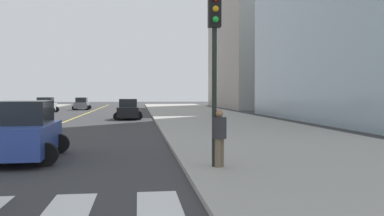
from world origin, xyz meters
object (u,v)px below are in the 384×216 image
object	(u,v)px
car_black_nearest	(128,110)
car_gray_second	(82,104)
car_white_fourth	(46,106)
car_blue_third	(22,132)
traffic_light_near_corner	(215,45)
pedestrian_waiting_east	(219,135)

from	to	relation	value
car_black_nearest	car_gray_second	xyz separation A→B (m)	(-6.98, 22.21, -0.04)
car_gray_second	car_white_fourth	size ratio (longest dim) A/B	0.94
car_gray_second	car_white_fourth	distance (m)	9.22
car_gray_second	car_blue_third	distance (m)	44.60
car_black_nearest	traffic_light_near_corner	size ratio (longest dim) A/B	0.80
car_blue_third	pedestrian_waiting_east	world-z (taller)	car_blue_third
traffic_light_near_corner	pedestrian_waiting_east	xyz separation A→B (m)	(0.14, -0.05, -2.62)
car_white_fourth	pedestrian_waiting_east	xyz separation A→B (m)	(13.20, -38.79, 0.22)
car_blue_third	traffic_light_near_corner	world-z (taller)	traffic_light_near_corner
traffic_light_near_corner	car_white_fourth	bearing A→B (deg)	-71.37
car_white_fourth	pedestrian_waiting_east	size ratio (longest dim) A/B	2.46
car_blue_third	pedestrian_waiting_east	distance (m)	7.06
traffic_light_near_corner	car_blue_third	bearing A→B (deg)	-26.02
traffic_light_near_corner	pedestrian_waiting_east	size ratio (longest dim) A/B	3.02
car_gray_second	pedestrian_waiting_east	size ratio (longest dim) A/B	2.31
car_black_nearest	car_white_fourth	bearing A→B (deg)	-53.43
car_black_nearest	car_white_fourth	distance (m)	16.77
car_gray_second	traffic_light_near_corner	xyz separation A→B (m)	(10.08, -47.47, 2.89)
car_white_fourth	pedestrian_waiting_east	bearing A→B (deg)	-71.92
pedestrian_waiting_east	car_gray_second	bearing A→B (deg)	52.31
car_blue_third	car_white_fourth	xyz separation A→B (m)	(-6.85, 35.71, -0.09)
car_blue_third	car_white_fourth	bearing A→B (deg)	-81.46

